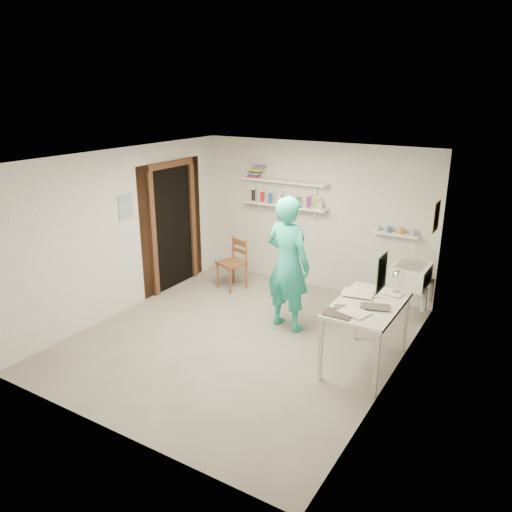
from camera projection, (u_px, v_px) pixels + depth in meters
The scene contains 27 objects.
floor at pixel (241, 339), 6.69m from camera, with size 4.00×4.50×0.02m, color slate.
ceiling at pixel (239, 157), 5.92m from camera, with size 4.00×4.50×0.02m, color silver.
wall_back at pixel (315, 216), 8.14m from camera, with size 4.00×0.02×2.40m, color silver.
wall_front at pixel (103, 321), 4.47m from camera, with size 4.00×0.02×2.40m, color silver.
wall_left at pixel (124, 231), 7.29m from camera, with size 0.02×4.50×2.40m, color silver.
wall_right at pixel (398, 284), 5.33m from camera, with size 0.02×4.50×2.40m, color silver.
doorway_recess at pixel (173, 228), 8.20m from camera, with size 0.02×0.90×2.00m, color black.
corridor_box at pixel (141, 220), 8.53m from camera, with size 1.40×1.50×2.10m, color brown.
door_lintel at pixel (170, 164), 7.85m from camera, with size 0.06×1.05×0.10m, color brown.
door_jamb_near at pixel (153, 236), 7.78m from camera, with size 0.06×0.10×2.00m, color brown.
door_jamb_far at pixel (193, 222), 8.59m from camera, with size 0.06×0.10×2.00m, color brown.
shelf_lower at pixel (284, 205), 8.23m from camera, with size 1.50×0.22×0.03m, color white.
shelf_upper at pixel (285, 181), 8.11m from camera, with size 1.50×0.22×0.03m, color white.
ledge_shelf at pixel (395, 234), 7.43m from camera, with size 0.70×0.14×0.03m, color white.
poster_left at pixel (126, 207), 7.21m from camera, with size 0.01×0.28×0.36m, color #334C7F.
poster_right_a at pixel (437, 217), 6.69m from camera, with size 0.01×0.34×0.42m, color #995933.
poster_right_b at pixel (382, 273), 4.79m from camera, with size 0.01×0.30×0.38m, color #3F724C.
belfast_sink at pixel (410, 275), 6.99m from camera, with size 0.48×0.60×0.30m, color white.
man at pixel (288, 264), 6.73m from camera, with size 0.68×0.45×1.87m, color #22AE9A.
wall_clock at pixel (293, 237), 6.82m from camera, with size 0.34×0.34×0.04m, color beige.
wooden_chair at pixel (232, 263), 8.24m from camera, with size 0.41×0.39×0.88m, color brown.
work_table at pixel (365, 335), 5.92m from camera, with size 0.73×1.22×0.81m, color silver.
desk_lamp at pixel (399, 276), 6.02m from camera, with size 0.15×0.15×0.15m, color silver.
spray_cans at pixel (284, 199), 8.20m from camera, with size 1.29×0.06×0.17m.
book_stack at pixel (256, 172), 8.34m from camera, with size 0.30×0.14×0.20m.
ledge_pots at pixel (395, 230), 7.42m from camera, with size 0.48×0.07×0.09m.
papers at pixel (368, 302), 5.79m from camera, with size 0.30×0.22×0.03m.
Camera 1 is at (3.27, -5.02, 3.18)m, focal length 35.00 mm.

